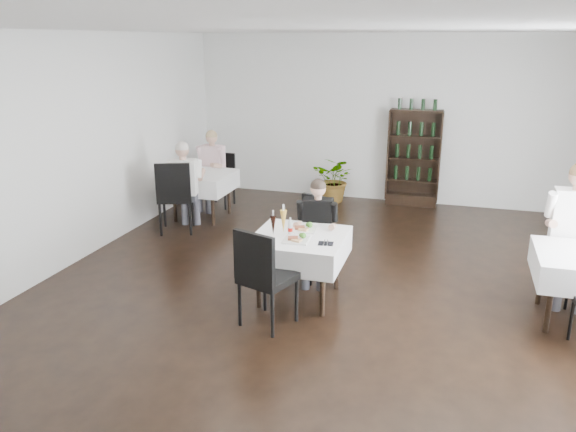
# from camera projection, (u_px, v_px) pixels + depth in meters

# --- Properties ---
(room_shell) EXTENTS (9.00, 9.00, 9.00)m
(room_shell) POSITION_uv_depth(u_px,v_px,m) (327.00, 174.00, 6.04)
(room_shell) COLOR black
(room_shell) RESTS_ON ground
(wine_shelf) EXTENTS (0.90, 0.28, 1.75)m
(wine_shelf) POSITION_uv_depth(u_px,v_px,m) (414.00, 159.00, 10.01)
(wine_shelf) COLOR black
(wine_shelf) RESTS_ON ground
(main_table) EXTENTS (1.03, 1.03, 0.77)m
(main_table) POSITION_uv_depth(u_px,v_px,m) (299.00, 248.00, 6.39)
(main_table) COLOR black
(main_table) RESTS_ON ground
(left_table) EXTENTS (0.98, 0.98, 0.77)m
(left_table) POSITION_uv_depth(u_px,v_px,m) (202.00, 182.00, 9.34)
(left_table) COLOR black
(left_table) RESTS_ON ground
(potted_tree) EXTENTS (0.89, 0.81, 0.86)m
(potted_tree) POSITION_uv_depth(u_px,v_px,m) (335.00, 179.00, 10.31)
(potted_tree) COLOR #20591E
(potted_tree) RESTS_ON ground
(main_chair_far) EXTENTS (0.60, 0.60, 1.02)m
(main_chair_far) POSITION_uv_depth(u_px,v_px,m) (311.00, 231.00, 7.06)
(main_chair_far) COLOR black
(main_chair_far) RESTS_ON ground
(main_chair_near) EXTENTS (0.62, 0.63, 1.08)m
(main_chair_near) POSITION_uv_depth(u_px,v_px,m) (263.00, 272.00, 5.73)
(main_chair_near) COLOR black
(main_chair_near) RESTS_ON ground
(left_chair_far) EXTENTS (0.45, 0.45, 0.94)m
(left_chair_far) POSITION_uv_depth(u_px,v_px,m) (222.00, 176.00, 10.09)
(left_chair_far) COLOR black
(left_chair_far) RESTS_ON ground
(left_chair_near) EXTENTS (0.67, 0.67, 1.14)m
(left_chair_near) POSITION_uv_depth(u_px,v_px,m) (175.00, 193.00, 8.57)
(left_chair_near) COLOR black
(left_chair_near) RESTS_ON ground
(right_chair_far) EXTENTS (0.58, 0.58, 0.96)m
(right_chair_far) POSITION_uv_depth(u_px,v_px,m) (573.00, 254.00, 6.40)
(right_chair_far) COLOR black
(right_chair_far) RESTS_ON ground
(diner_main) EXTENTS (0.51, 0.52, 1.30)m
(diner_main) POSITION_uv_depth(u_px,v_px,m) (317.00, 224.00, 6.79)
(diner_main) COLOR #3D3D44
(diner_main) RESTS_ON ground
(diner_left_far) EXTENTS (0.55, 0.57, 1.39)m
(diner_left_far) POSITION_uv_depth(u_px,v_px,m) (211.00, 164.00, 9.78)
(diner_left_far) COLOR #3D3D44
(diner_left_far) RESTS_ON ground
(diner_left_near) EXTENTS (0.59, 0.63, 1.43)m
(diner_left_near) POSITION_uv_depth(u_px,v_px,m) (185.00, 179.00, 8.65)
(diner_left_near) COLOR #3D3D44
(diner_left_near) RESTS_ON ground
(diner_right_far) EXTENTS (0.61, 0.61, 1.60)m
(diner_right_far) POSITION_uv_depth(u_px,v_px,m) (574.00, 223.00, 6.25)
(diner_right_far) COLOR #3D3D44
(diner_right_far) RESTS_ON ground
(plate_far) EXTENTS (0.32, 0.32, 0.09)m
(plate_far) POSITION_uv_depth(u_px,v_px,m) (304.00, 228.00, 6.52)
(plate_far) COLOR white
(plate_far) RESTS_ON main_table
(plate_near) EXTENTS (0.29, 0.29, 0.09)m
(plate_near) POSITION_uv_depth(u_px,v_px,m) (297.00, 239.00, 6.17)
(plate_near) COLOR white
(plate_near) RESTS_ON main_table
(pilsner_dark) EXTENTS (0.07, 0.07, 0.29)m
(pilsner_dark) POSITION_uv_depth(u_px,v_px,m) (273.00, 225.00, 6.32)
(pilsner_dark) COLOR black
(pilsner_dark) RESTS_ON main_table
(pilsner_lager) EXTENTS (0.08, 0.08, 0.33)m
(pilsner_lager) POSITION_uv_depth(u_px,v_px,m) (283.00, 221.00, 6.40)
(pilsner_lager) COLOR gold
(pilsner_lager) RESTS_ON main_table
(coke_bottle) EXTENTS (0.06, 0.06, 0.22)m
(coke_bottle) POSITION_uv_depth(u_px,v_px,m) (290.00, 228.00, 6.31)
(coke_bottle) COLOR silver
(coke_bottle) RESTS_ON main_table
(napkin_cutlery) EXTENTS (0.18, 0.18, 0.02)m
(napkin_cutlery) POSITION_uv_depth(u_px,v_px,m) (326.00, 243.00, 6.08)
(napkin_cutlery) COLOR black
(napkin_cutlery) RESTS_ON main_table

